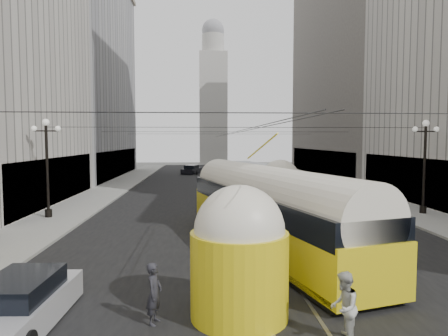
{
  "coord_description": "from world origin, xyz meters",
  "views": [
    {
      "loc": [
        -2.62,
        -8.34,
        5.16
      ],
      "look_at": [
        -1.4,
        13.15,
        3.65
      ],
      "focal_mm": 32.0,
      "sensor_mm": 36.0,
      "label": 1
    }
  ],
  "objects": [
    {
      "name": "lamppost_left_mid",
      "position": [
        -12.6,
        18.0,
        3.74
      ],
      "size": [
        1.86,
        0.44,
        6.37
      ],
      "color": "black",
      "rests_on": "sidewalk_left"
    },
    {
      "name": "lamppost_right_mid",
      "position": [
        12.6,
        18.0,
        3.74
      ],
      "size": [
        1.86,
        0.44,
        6.37
      ],
      "color": "black",
      "rests_on": "sidewalk_right"
    },
    {
      "name": "pedestrian_sidewalk_right",
      "position": [
        10.5,
        18.21,
        0.96
      ],
      "size": [
        0.87,
        0.62,
        1.63
      ],
      "primitive_type": "imported",
      "rotation": [
        0.0,
        0.0,
        2.96
      ],
      "color": "slate",
      "rests_on": "sidewalk_right"
    },
    {
      "name": "sidewalk_right",
      "position": [
        12.0,
        36.0,
        0.07
      ],
      "size": [
        4.0,
        72.0,
        0.15
      ],
      "primitive_type": "cube",
      "color": "gray",
      "rests_on": "ground"
    },
    {
      "name": "streetcar",
      "position": [
        0.5,
        10.2,
        1.92
      ],
      "size": [
        6.91,
        17.38,
        3.93
      ],
      "color": "yellow",
      "rests_on": "ground"
    },
    {
      "name": "road",
      "position": [
        0.0,
        32.5,
        0.0
      ],
      "size": [
        20.0,
        85.0,
        0.02
      ],
      "primitive_type": "cube",
      "color": "black",
      "rests_on": "ground"
    },
    {
      "name": "rail_left",
      "position": [
        -0.75,
        32.5,
        0.0
      ],
      "size": [
        0.12,
        85.0,
        0.04
      ],
      "primitive_type": "cube",
      "color": "gray",
      "rests_on": "ground"
    },
    {
      "name": "sedan_white_far",
      "position": [
        2.8,
        45.34,
        0.72
      ],
      "size": [
        3.9,
        5.42,
        1.58
      ],
      "color": "silver",
      "rests_on": "ground"
    },
    {
      "name": "sidewalk_left",
      "position": [
        -12.0,
        36.0,
        0.07
      ],
      "size": [
        4.0,
        72.0,
        0.15
      ],
      "primitive_type": "cube",
      "color": "gray",
      "rests_on": "ground"
    },
    {
      "name": "rail_right",
      "position": [
        0.75,
        32.5,
        0.0
      ],
      "size": [
        0.12,
        85.0,
        0.04
      ],
      "primitive_type": "cube",
      "color": "gray",
      "rests_on": "ground"
    },
    {
      "name": "catenary",
      "position": [
        0.12,
        31.49,
        5.88
      ],
      "size": [
        25.0,
        72.0,
        0.23
      ],
      "color": "black",
      "rests_on": "ground"
    },
    {
      "name": "distant_tower",
      "position": [
        0.0,
        80.0,
        14.97
      ],
      "size": [
        6.0,
        6.0,
        31.36
      ],
      "color": "#B2AFA8",
      "rests_on": "ground"
    },
    {
      "name": "sedan_silver",
      "position": [
        -7.59,
        2.59,
        0.65
      ],
      "size": [
        2.05,
        4.62,
        1.44
      ],
      "color": "silver",
      "rests_on": "ground"
    },
    {
      "name": "city_bus",
      "position": [
        2.67,
        30.78,
        1.55
      ],
      "size": [
        5.0,
        11.54,
        2.84
      ],
      "color": "gray",
      "rests_on": "ground"
    },
    {
      "name": "sedan_dark_far",
      "position": [
        -4.14,
        52.61,
        0.62
      ],
      "size": [
        3.18,
        4.7,
        1.38
      ],
      "color": "black",
      "rests_on": "ground"
    },
    {
      "name": "building_left_far",
      "position": [
        -19.99,
        48.0,
        14.31
      ],
      "size": [
        12.6,
        28.6,
        28.6
      ],
      "color": "#999999",
      "rests_on": "ground"
    },
    {
      "name": "building_right_far",
      "position": [
        20.0,
        48.0,
        16.31
      ],
      "size": [
        12.6,
        32.6,
        32.6
      ],
      "color": "#514C47",
      "rests_on": "ground"
    },
    {
      "name": "pedestrian_crossing_a",
      "position": [
        -3.96,
        2.65,
        0.87
      ],
      "size": [
        0.54,
        0.71,
        1.74
      ],
      "primitive_type": "imported",
      "rotation": [
        0.0,
        0.0,
        1.37
      ],
      "color": "#232328",
      "rests_on": "ground"
    },
    {
      "name": "pedestrian_crossing_b",
      "position": [
        0.99,
        1.35,
        0.91
      ],
      "size": [
        1.0,
        1.09,
        1.82
      ],
      "primitive_type": "imported",
      "rotation": [
        0.0,
        0.0,
        -2.02
      ],
      "color": "#B7B8AB",
      "rests_on": "ground"
    }
  ]
}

